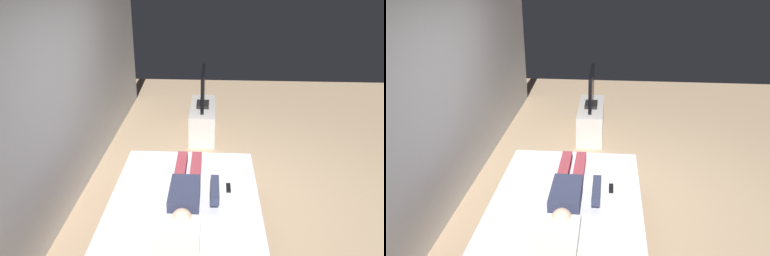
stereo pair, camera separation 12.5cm
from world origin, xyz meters
TOP-DOWN VIEW (x-y plane):
  - ground_plane at (0.00, 0.00)m, footprint 10.00×10.00m
  - back_wall at (0.40, 1.91)m, footprint 6.40×0.10m
  - bed at (-0.70, 0.52)m, footprint 1.93×1.52m
  - pillow at (-1.35, 0.52)m, footprint 0.48×0.34m
  - person at (-0.68, 0.50)m, footprint 1.26×0.46m
  - remote at (-0.52, 0.09)m, footprint 0.15×0.04m
  - tv_stand at (1.90, 0.42)m, footprint 1.10×0.40m
  - tv at (1.90, 0.42)m, footprint 0.88×0.20m

SIDE VIEW (x-z plane):
  - ground_plane at x=0.00m, z-range 0.00..0.00m
  - tv_stand at x=1.90m, z-range 0.00..0.50m
  - bed at x=-0.70m, z-range -0.01..0.53m
  - remote at x=-0.52m, z-range 0.54..0.56m
  - pillow at x=-1.35m, z-range 0.54..0.66m
  - person at x=-0.68m, z-range 0.53..0.71m
  - tv at x=1.90m, z-range 0.49..1.08m
  - back_wall at x=0.40m, z-range 0.00..2.80m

